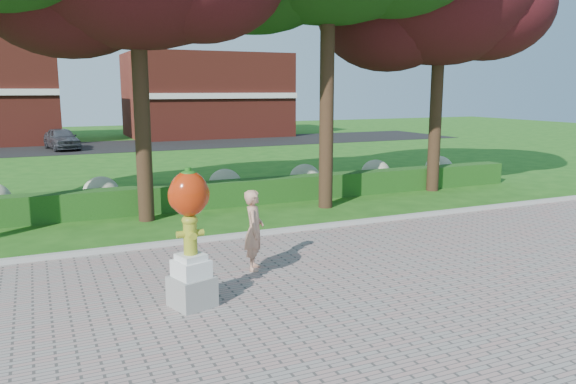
% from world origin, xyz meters
% --- Properties ---
extents(ground, '(100.00, 100.00, 0.00)m').
position_xyz_m(ground, '(0.00, 0.00, 0.00)').
color(ground, '#1E5515').
rests_on(ground, ground).
extents(walkway, '(40.00, 14.00, 0.04)m').
position_xyz_m(walkway, '(0.00, -4.00, 0.02)').
color(walkway, gray).
rests_on(walkway, ground).
extents(curb, '(40.00, 0.18, 0.15)m').
position_xyz_m(curb, '(0.00, 3.00, 0.07)').
color(curb, '#ADADA5').
rests_on(curb, ground).
extents(lawn_hedge, '(24.00, 0.70, 0.80)m').
position_xyz_m(lawn_hedge, '(0.00, 7.00, 0.40)').
color(lawn_hedge, '#153F12').
rests_on(lawn_hedge, ground).
extents(hydrangea_row, '(20.10, 1.10, 0.99)m').
position_xyz_m(hydrangea_row, '(0.57, 8.00, 0.55)').
color(hydrangea_row, '#AAAE85').
rests_on(hydrangea_row, ground).
extents(street, '(50.00, 8.00, 0.02)m').
position_xyz_m(street, '(0.00, 28.00, 0.01)').
color(street, black).
rests_on(street, ground).
extents(building_right, '(12.00, 8.00, 6.40)m').
position_xyz_m(building_right, '(8.00, 34.00, 3.20)').
color(building_right, maroon).
rests_on(building_right, ground).
extents(hydrant_sculpture, '(0.81, 0.81, 2.39)m').
position_xyz_m(hydrant_sculpture, '(-2.51, -0.91, 1.31)').
color(hydrant_sculpture, gray).
rests_on(hydrant_sculpture, walkway).
extents(woman, '(0.61, 0.71, 1.66)m').
position_xyz_m(woman, '(-0.83, 0.51, 0.87)').
color(woman, tan).
rests_on(woman, walkway).
extents(parked_car, '(2.24, 4.13, 1.33)m').
position_xyz_m(parked_car, '(-3.20, 27.36, 0.69)').
color(parked_car, '#43444B').
rests_on(parked_car, street).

